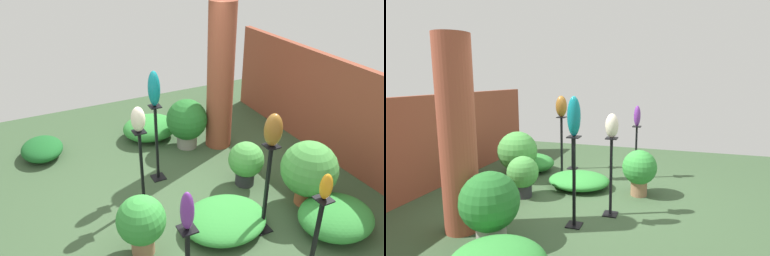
{
  "view_description": "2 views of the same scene",
  "coord_description": "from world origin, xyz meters",
  "views": [
    {
      "loc": [
        3.66,
        -1.64,
        3.35
      ],
      "look_at": [
        -0.14,
        0.21,
        1.15
      ],
      "focal_mm": 35.0,
      "sensor_mm": 36.0,
      "label": 1
    },
    {
      "loc": [
        -4.39,
        -1.17,
        1.94
      ],
      "look_at": [
        -0.04,
        0.18,
        1.18
      ],
      "focal_mm": 28.0,
      "sensor_mm": 36.0,
      "label": 2
    }
  ],
  "objects": [
    {
      "name": "art_vase_bronze",
      "position": [
        0.79,
        0.75,
        1.43
      ],
      "size": [
        0.2,
        0.21,
        0.39
      ],
      "primitive_type": "ellipsoid",
      "color": "brown",
      "rests_on": "pedestal_bronze"
    },
    {
      "name": "pedestal_teal",
      "position": [
        -0.84,
        -0.02,
        0.56
      ],
      "size": [
        0.2,
        0.2,
        1.21
      ],
      "color": "black",
      "rests_on": "ground"
    },
    {
      "name": "pedestal_ivory",
      "position": [
        -0.38,
        -0.42,
        0.52
      ],
      "size": [
        0.2,
        0.2,
        1.13
      ],
      "color": "black",
      "rests_on": "ground"
    },
    {
      "name": "art_vase_ivory",
      "position": [
        -0.38,
        -0.42,
        1.3
      ],
      "size": [
        0.17,
        0.18,
        0.34
      ],
      "primitive_type": "ellipsoid",
      "color": "beige",
      "rests_on": "pedestal_ivory"
    },
    {
      "name": "ground_plane",
      "position": [
        0.0,
        0.0,
        0.0
      ],
      "size": [
        8.0,
        8.0,
        0.0
      ],
      "primitive_type": "plane",
      "color": "#385133"
    },
    {
      "name": "potted_plant_walkway_edge",
      "position": [
        0.61,
        1.59,
        0.55
      ],
      "size": [
        0.76,
        0.76,
        0.94
      ],
      "color": "#B25B38",
      "rests_on": "ground"
    },
    {
      "name": "art_vase_teal",
      "position": [
        -0.84,
        -0.02,
        1.47
      ],
      "size": [
        0.17,
        0.17,
        0.51
      ],
      "primitive_type": "ellipsoid",
      "color": "#0F727A",
      "rests_on": "pedestal_teal"
    },
    {
      "name": "brick_pillar",
      "position": [
        -1.36,
        1.33,
        1.24
      ],
      "size": [
        0.45,
        0.45,
        2.47
      ],
      "primitive_type": "cylinder",
      "color": "brown",
      "rests_on": "ground"
    },
    {
      "name": "foliage_bed_west",
      "position": [
        -2.29,
        -1.54,
        0.14
      ],
      "size": [
        0.82,
        0.67,
        0.29
      ],
      "primitive_type": "ellipsoid",
      "color": "#195923",
      "rests_on": "ground"
    },
    {
      "name": "foliage_bed_center",
      "position": [
        1.17,
        1.59,
        0.18
      ],
      "size": [
        0.85,
        0.99,
        0.37
      ],
      "primitive_type": "ellipsoid",
      "color": "#338C38",
      "rests_on": "ground"
    },
    {
      "name": "brick_wall_back",
      "position": [
        0.0,
        2.78,
        0.83
      ],
      "size": [
        5.6,
        0.12,
        1.66
      ],
      "primitive_type": "cube",
      "color": "brown",
      "rests_on": "ground"
    },
    {
      "name": "art_vase_violet",
      "position": [
        1.38,
        -0.58,
        1.23
      ],
      "size": [
        0.13,
        0.13,
        0.4
      ],
      "primitive_type": "ellipsoid",
      "color": "#6B2D8C",
      "rests_on": "pedestal_violet"
    },
    {
      "name": "pedestal_amber",
      "position": [
        1.59,
        0.8,
        0.47
      ],
      "size": [
        0.2,
        0.2,
        1.04
      ],
      "color": "black",
      "rests_on": "ground"
    },
    {
      "name": "art_vase_amber",
      "position": [
        1.59,
        0.8,
        1.18
      ],
      "size": [
        0.12,
        0.12,
        0.29
      ],
      "primitive_type": "ellipsoid",
      "color": "orange",
      "rests_on": "pedestal_amber"
    },
    {
      "name": "foliage_bed_rear",
      "position": [
        -2.13,
        0.33,
        0.19
      ],
      "size": [
        0.88,
        0.98,
        0.38
      ],
      "primitive_type": "ellipsoid",
      "color": "#338C38",
      "rests_on": "ground"
    },
    {
      "name": "potted_plant_back_center",
      "position": [
        -0.14,
        1.09,
        0.39
      ],
      "size": [
        0.53,
        0.53,
        0.69
      ],
      "color": "#2D2D33",
      "rests_on": "ground"
    },
    {
      "name": "foliage_bed_east",
      "position": [
        0.54,
        0.34,
        0.13
      ],
      "size": [
        0.92,
        1.11,
        0.26
      ],
      "primitive_type": "ellipsoid",
      "color": "#338C38",
      "rests_on": "ground"
    },
    {
      "name": "pedestal_bronze",
      "position": [
        0.79,
        0.75,
        0.57
      ],
      "size": [
        0.2,
        0.2,
        1.24
      ],
      "color": "black",
      "rests_on": "ground"
    },
    {
      "name": "potted_plant_front_left",
      "position": [
        0.49,
        -0.73,
        0.45
      ],
      "size": [
        0.57,
        0.57,
        0.77
      ],
      "color": "#936B4C",
      "rests_on": "ground"
    },
    {
      "name": "potted_plant_mid_right",
      "position": [
        -1.53,
        0.79,
        0.49
      ],
      "size": [
        0.71,
        0.71,
        0.87
      ],
      "color": "gray",
      "rests_on": "ground"
    }
  ]
}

